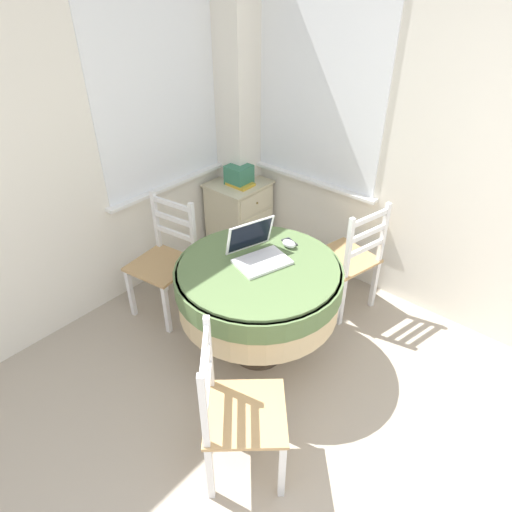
# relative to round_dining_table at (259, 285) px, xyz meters

# --- Properties ---
(corner_room_shell) EXTENTS (4.60, 4.55, 2.55)m
(corner_room_shell) POSITION_rel_round_dining_table_xyz_m (0.20, 0.29, 0.70)
(corner_room_shell) COLOR white
(corner_room_shell) RESTS_ON ground_plane
(round_dining_table) EXTENTS (1.04, 1.04, 0.73)m
(round_dining_table) POSITION_rel_round_dining_table_xyz_m (0.00, 0.00, 0.00)
(round_dining_table) COLOR #4C3D2D
(round_dining_table) RESTS_ON ground_plane
(laptop) EXTENTS (0.39, 0.37, 0.24)m
(laptop) POSITION_rel_round_dining_table_xyz_m (0.05, 0.05, 0.20)
(laptop) COLOR white
(laptop) RESTS_ON round_dining_table
(computer_mouse) EXTENTS (0.06, 0.10, 0.05)m
(computer_mouse) POSITION_rel_round_dining_table_xyz_m (0.29, -0.01, 0.17)
(computer_mouse) COLOR white
(computer_mouse) RESTS_ON round_dining_table
(cell_phone) EXTENTS (0.09, 0.12, 0.01)m
(cell_phone) POSITION_rel_round_dining_table_xyz_m (0.33, 0.02, 0.15)
(cell_phone) COLOR #2D2D33
(cell_phone) RESTS_ON round_dining_table
(dining_chair_near_back_window) EXTENTS (0.46, 0.46, 0.90)m
(dining_chair_near_back_window) POSITION_rel_round_dining_table_xyz_m (-0.08, 0.83, -0.15)
(dining_chair_near_back_window) COLOR tan
(dining_chair_near_back_window) RESTS_ON ground_plane
(dining_chair_near_right_window) EXTENTS (0.48, 0.48, 0.90)m
(dining_chair_near_right_window) POSITION_rel_round_dining_table_xyz_m (0.81, -0.18, -0.15)
(dining_chair_near_right_window) COLOR tan
(dining_chair_near_right_window) RESTS_ON ground_plane
(dining_chair_camera_near) EXTENTS (0.57, 0.57, 0.90)m
(dining_chair_camera_near) POSITION_rel_round_dining_table_xyz_m (-0.71, -0.46, -0.15)
(dining_chair_camera_near) COLOR tan
(dining_chair_camera_near) RESTS_ON ground_plane
(corner_cabinet) EXTENTS (0.49, 0.44, 0.65)m
(corner_cabinet) POSITION_rel_round_dining_table_xyz_m (0.92, 1.01, -0.25)
(corner_cabinet) COLOR beige
(corner_cabinet) RESTS_ON ground_plane
(storage_box) EXTENTS (0.19, 0.19, 0.17)m
(storage_box) POSITION_rel_round_dining_table_xyz_m (0.91, 0.99, 0.16)
(storage_box) COLOR #387A5B
(storage_box) RESTS_ON corner_cabinet
(book_on_cabinet) EXTENTS (0.16, 0.21, 0.02)m
(book_on_cabinet) POSITION_rel_round_dining_table_xyz_m (0.89, 0.96, 0.09)
(book_on_cabinet) COLOR gold
(book_on_cabinet) RESTS_ON corner_cabinet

